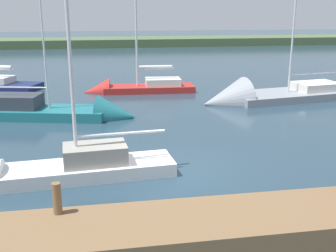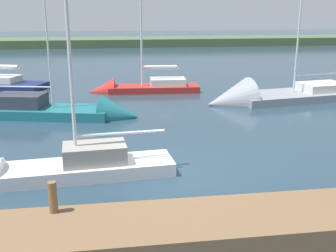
% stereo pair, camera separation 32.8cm
% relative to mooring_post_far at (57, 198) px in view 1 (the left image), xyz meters
% --- Properties ---
extents(ground_plane, '(200.00, 200.00, 0.00)m').
position_rel_mooring_post_far_xyz_m(ground_plane, '(-3.55, -3.58, -1.05)').
color(ground_plane, '#263D4C').
extents(far_shoreline, '(180.00, 8.00, 2.40)m').
position_rel_mooring_post_far_xyz_m(far_shoreline, '(-3.55, -55.29, -1.05)').
color(far_shoreline, '#4C603D').
rests_on(far_shoreline, ground_plane).
extents(dock_pier, '(23.67, 2.07, 0.66)m').
position_rel_mooring_post_far_xyz_m(dock_pier, '(-3.55, 0.72, -0.72)').
color(dock_pier, brown).
rests_on(dock_pier, ground_plane).
extents(mooring_post_far, '(0.21, 0.21, 0.78)m').
position_rel_mooring_post_far_xyz_m(mooring_post_far, '(0.00, 0.00, 0.00)').
color(mooring_post_far, brown).
rests_on(mooring_post_far, dock_pier).
extents(sailboat_near_dock, '(7.48, 2.28, 7.65)m').
position_rel_mooring_post_far_xyz_m(sailboat_near_dock, '(-3.25, -17.95, -0.93)').
color(sailboat_near_dock, '#B22823').
rests_on(sailboat_near_dock, ground_plane).
extents(sailboat_outer_mooring, '(9.27, 4.16, 9.53)m').
position_rel_mooring_post_far_xyz_m(sailboat_outer_mooring, '(0.82, -11.77, -0.86)').
color(sailboat_outer_mooring, '#1E6B75').
rests_on(sailboat_outer_mooring, ground_plane).
extents(sailboat_far_right, '(11.15, 4.59, 11.18)m').
position_rel_mooring_post_far_xyz_m(sailboat_far_right, '(-10.90, -13.78, -0.92)').
color(sailboat_far_right, gray).
rests_on(sailboat_far_right, ground_plane).
extents(sailboat_mid_channel, '(6.99, 2.09, 8.90)m').
position_rel_mooring_post_far_xyz_m(sailboat_mid_channel, '(0.32, -3.66, -0.85)').
color(sailboat_mid_channel, white).
rests_on(sailboat_mid_channel, ground_plane).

